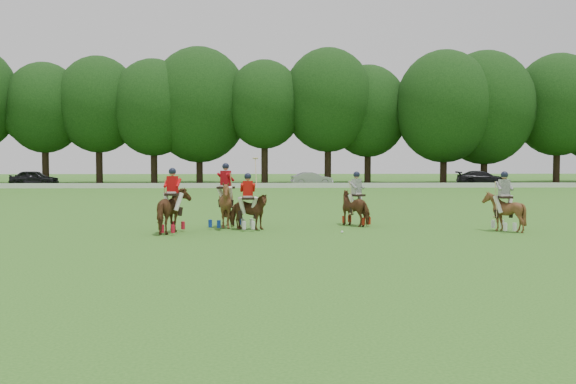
{
  "coord_description": "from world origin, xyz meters",
  "views": [
    {
      "loc": [
        0.19,
        -19.16,
        2.62
      ],
      "look_at": [
        0.97,
        4.2,
        1.4
      ],
      "focal_mm": 40.0,
      "sensor_mm": 36.0,
      "label": 1
    }
  ],
  "objects_px": {
    "car_right": "(482,178)",
    "polo_stripe_b": "(504,210)",
    "car_left": "(34,178)",
    "polo_red_b": "(248,210)",
    "car_mid": "(312,179)",
    "polo_red_a": "(173,210)",
    "polo_ball": "(342,232)",
    "polo_red_c": "(226,204)",
    "polo_stripe_a": "(356,207)"
  },
  "relations": [
    {
      "from": "car_right",
      "to": "polo_stripe_b",
      "type": "height_order",
      "value": "polo_stripe_b"
    },
    {
      "from": "polo_red_a",
      "to": "polo_red_c",
      "type": "bearing_deg",
      "value": 42.18
    },
    {
      "from": "polo_red_a",
      "to": "polo_stripe_b",
      "type": "bearing_deg",
      "value": 0.84
    },
    {
      "from": "polo_ball",
      "to": "car_right",
      "type": "bearing_deg",
      "value": 65.02
    },
    {
      "from": "polo_red_a",
      "to": "polo_stripe_b",
      "type": "distance_m",
      "value": 11.82
    },
    {
      "from": "car_left",
      "to": "polo_ball",
      "type": "bearing_deg",
      "value": -146.55
    },
    {
      "from": "car_mid",
      "to": "polo_red_c",
      "type": "xyz_separation_m",
      "value": [
        -5.89,
        -37.55,
        0.25
      ]
    },
    {
      "from": "car_mid",
      "to": "polo_stripe_b",
      "type": "relative_size",
      "value": 1.84
    },
    {
      "from": "polo_red_a",
      "to": "car_right",
      "type": "bearing_deg",
      "value": 58.2
    },
    {
      "from": "polo_stripe_b",
      "to": "car_left",
      "type": "bearing_deg",
      "value": 128.17
    },
    {
      "from": "car_mid",
      "to": "polo_stripe_b",
      "type": "xyz_separation_m",
      "value": [
        4.17,
        -38.97,
        0.11
      ]
    },
    {
      "from": "polo_stripe_b",
      "to": "polo_red_c",
      "type": "bearing_deg",
      "value": 171.98
    },
    {
      "from": "polo_stripe_a",
      "to": "polo_red_a",
      "type": "bearing_deg",
      "value": -161.19
    },
    {
      "from": "car_right",
      "to": "polo_stripe_b",
      "type": "xyz_separation_m",
      "value": [
        -12.45,
        -38.97,
        0.05
      ]
    },
    {
      "from": "car_mid",
      "to": "polo_red_a",
      "type": "bearing_deg",
      "value": 161.22
    },
    {
      "from": "car_mid",
      "to": "polo_red_a",
      "type": "relative_size",
      "value": 1.73
    },
    {
      "from": "polo_red_a",
      "to": "polo_red_b",
      "type": "relative_size",
      "value": 0.87
    },
    {
      "from": "polo_red_c",
      "to": "polo_stripe_b",
      "type": "distance_m",
      "value": 10.17
    },
    {
      "from": "polo_red_a",
      "to": "polo_stripe_a",
      "type": "bearing_deg",
      "value": 18.81
    },
    {
      "from": "car_left",
      "to": "polo_red_b",
      "type": "xyz_separation_m",
      "value": [
        21.42,
        -38.21,
        -0.03
      ]
    },
    {
      "from": "car_mid",
      "to": "car_right",
      "type": "height_order",
      "value": "car_right"
    },
    {
      "from": "car_mid",
      "to": "polo_ball",
      "type": "height_order",
      "value": "car_mid"
    },
    {
      "from": "car_mid",
      "to": "car_right",
      "type": "bearing_deg",
      "value": -97.72
    },
    {
      "from": "car_right",
      "to": "polo_stripe_a",
      "type": "bearing_deg",
      "value": 159.41
    },
    {
      "from": "car_left",
      "to": "polo_red_c",
      "type": "distance_m",
      "value": 42.82
    },
    {
      "from": "polo_red_c",
      "to": "polo_stripe_b",
      "type": "height_order",
      "value": "polo_red_c"
    },
    {
      "from": "polo_stripe_a",
      "to": "polo_stripe_b",
      "type": "xyz_separation_m",
      "value": [
        5.02,
        -2.14,
        0.01
      ]
    },
    {
      "from": "polo_red_b",
      "to": "car_left",
      "type": "bearing_deg",
      "value": 119.27
    },
    {
      "from": "car_right",
      "to": "polo_red_a",
      "type": "xyz_separation_m",
      "value": [
        -24.27,
        -39.15,
        0.11
      ]
    },
    {
      "from": "car_left",
      "to": "polo_stripe_a",
      "type": "relative_size",
      "value": 2.1
    },
    {
      "from": "polo_stripe_b",
      "to": "polo_ball",
      "type": "xyz_separation_m",
      "value": [
        -5.88,
        -0.37,
        -0.72
      ]
    },
    {
      "from": "polo_stripe_b",
      "to": "car_mid",
      "type": "bearing_deg",
      "value": 96.11
    },
    {
      "from": "car_left",
      "to": "car_right",
      "type": "xyz_separation_m",
      "value": [
        43.08,
        0.0,
        -0.04
      ]
    },
    {
      "from": "polo_red_c",
      "to": "car_right",
      "type": "bearing_deg",
      "value": 59.06
    },
    {
      "from": "car_mid",
      "to": "polo_red_a",
      "type": "distance_m",
      "value": 39.89
    },
    {
      "from": "polo_stripe_a",
      "to": "polo_stripe_b",
      "type": "relative_size",
      "value": 0.98
    },
    {
      "from": "polo_red_c",
      "to": "polo_red_a",
      "type": "bearing_deg",
      "value": -137.82
    },
    {
      "from": "car_right",
      "to": "car_left",
      "type": "bearing_deg",
      "value": 94.79
    },
    {
      "from": "car_left",
      "to": "polo_red_a",
      "type": "height_order",
      "value": "polo_red_a"
    },
    {
      "from": "car_left",
      "to": "car_right",
      "type": "relative_size",
      "value": 0.9
    },
    {
      "from": "polo_stripe_b",
      "to": "polo_ball",
      "type": "bearing_deg",
      "value": -176.43
    },
    {
      "from": "polo_red_c",
      "to": "polo_ball",
      "type": "bearing_deg",
      "value": -23.1
    },
    {
      "from": "car_right",
      "to": "car_mid",
      "type": "bearing_deg",
      "value": 94.79
    },
    {
      "from": "polo_red_b",
      "to": "polo_red_c",
      "type": "relative_size",
      "value": 1.07
    },
    {
      "from": "car_mid",
      "to": "polo_red_b",
      "type": "distance_m",
      "value": 38.54
    },
    {
      "from": "car_left",
      "to": "polo_red_b",
      "type": "relative_size",
      "value": 1.69
    },
    {
      "from": "car_mid",
      "to": "polo_red_c",
      "type": "distance_m",
      "value": 38.01
    },
    {
      "from": "car_left",
      "to": "polo_red_c",
      "type": "xyz_separation_m",
      "value": [
        20.57,
        -37.55,
        0.14
      ]
    },
    {
      "from": "polo_stripe_b",
      "to": "polo_red_a",
      "type": "bearing_deg",
      "value": -179.16
    },
    {
      "from": "polo_red_c",
      "to": "polo_stripe_a",
      "type": "bearing_deg",
      "value": 8.16
    }
  ]
}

